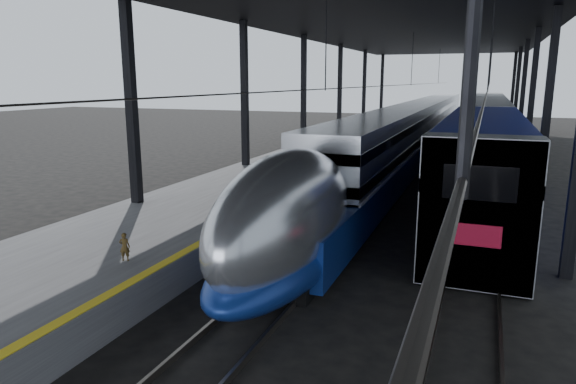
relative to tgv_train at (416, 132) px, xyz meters
The scene contains 8 objects.
ground 29.09m from the tgv_train, 93.95° to the right, with size 160.00×160.00×0.00m, color black.
platform 10.60m from the tgv_train, 121.55° to the right, with size 6.00×80.00×1.00m, color #4C4C4F.
yellow_strip 9.40m from the tgv_train, 106.77° to the right, with size 0.30×80.00×0.01m, color gold.
rails 9.47m from the tgv_train, 74.41° to the right, with size 6.52×80.00×0.16m.
canopy 11.51m from the tgv_train, 90.64° to the right, with size 18.00×75.00×9.47m.
tgv_train is the anchor object (origin of this frame).
second_train 5.11m from the tgv_train, 11.54° to the left, with size 3.13×56.05×4.31m.
child 30.00m from the tgv_train, 97.29° to the right, with size 0.29×0.19×0.78m, color #483618.
Camera 1 is at (7.05, -11.50, 5.78)m, focal length 32.00 mm.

